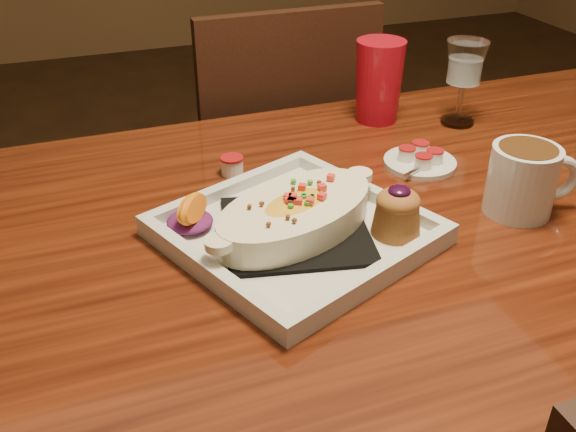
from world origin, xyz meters
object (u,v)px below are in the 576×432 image
object	(u,v)px
red_tumbler	(379,81)
chair_far	(274,174)
table	(405,266)
plate	(301,221)
saucer	(420,160)
coffee_mug	(525,177)
goblet	(465,67)

from	to	relation	value
red_tumbler	chair_far	bearing A→B (deg)	111.18
table	plate	world-z (taller)	plate
saucer	red_tumbler	bearing A→B (deg)	83.95
coffee_mug	red_tumbler	xyz separation A→B (m)	(-0.04, 0.39, 0.02)
plate	saucer	size ratio (longest dim) A/B	3.35
goblet	saucer	world-z (taller)	goblet
coffee_mug	goblet	world-z (taller)	goblet
coffee_mug	red_tumbler	bearing A→B (deg)	108.82
plate	saucer	world-z (taller)	plate
table	red_tumbler	world-z (taller)	red_tumbler
chair_far	goblet	bearing A→B (deg)	124.86
table	red_tumbler	distance (m)	0.40
table	goblet	xyz separation A→B (m)	(0.25, 0.27, 0.21)
coffee_mug	goblet	size ratio (longest dim) A/B	0.86
goblet	saucer	distance (m)	0.23
goblet	saucer	xyz separation A→B (m)	(-0.16, -0.14, -0.10)
chair_far	red_tumbler	bearing A→B (deg)	111.18
coffee_mug	saucer	size ratio (longest dim) A/B	1.13
plate	goblet	xyz separation A→B (m)	(0.43, 0.28, 0.08)
goblet	red_tumbler	size ratio (longest dim) A/B	1.03
table	plate	distance (m)	0.22
table	coffee_mug	bearing A→B (deg)	-18.05
plate	red_tumbler	size ratio (longest dim) A/B	2.63
plate	goblet	bearing A→B (deg)	10.81
coffee_mug	goblet	xyz separation A→B (m)	(0.10, 0.32, 0.05)
red_tumbler	plate	bearing A→B (deg)	-130.10
red_tumbler	saucer	bearing A→B (deg)	-96.05
plate	chair_far	bearing A→B (deg)	52.54
table	saucer	size ratio (longest dim) A/B	12.32
saucer	red_tumbler	world-z (taller)	red_tumbler
plate	coffee_mug	distance (m)	0.33
plate	saucer	xyz separation A→B (m)	(0.27, 0.14, -0.02)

